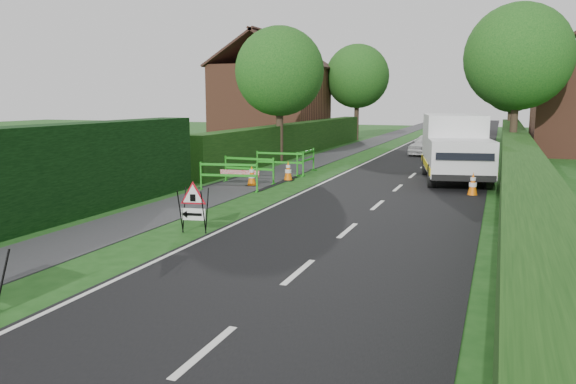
# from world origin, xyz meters

# --- Properties ---
(ground) EXTENTS (120.00, 120.00, 0.00)m
(ground) POSITION_xyz_m (0.00, 0.00, 0.00)
(ground) COLOR #184513
(ground) RESTS_ON ground
(road_surface) EXTENTS (6.00, 90.00, 0.02)m
(road_surface) POSITION_xyz_m (2.50, 35.00, 0.00)
(road_surface) COLOR black
(road_surface) RESTS_ON ground
(footpath) EXTENTS (2.00, 90.00, 0.02)m
(footpath) POSITION_xyz_m (-3.00, 35.00, 0.01)
(footpath) COLOR #2D2D30
(footpath) RESTS_ON ground
(hedge_west_far) EXTENTS (1.00, 24.00, 1.80)m
(hedge_west_far) POSITION_xyz_m (-5.00, 22.00, 0.00)
(hedge_west_far) COLOR #14380F
(hedge_west_far) RESTS_ON ground
(hedge_east) EXTENTS (1.20, 50.00, 1.50)m
(hedge_east) POSITION_xyz_m (6.50, 16.00, 0.00)
(hedge_east) COLOR #14380F
(hedge_east) RESTS_ON ground
(house_west) EXTENTS (7.50, 7.40, 7.88)m
(house_west) POSITION_xyz_m (-10.00, 30.00, 2.90)
(house_west) COLOR brown
(house_west) RESTS_ON ground
(tree_nw) EXTENTS (4.40, 4.40, 6.70)m
(tree_nw) POSITION_xyz_m (-4.60, 18.00, 4.48)
(tree_nw) COLOR #2D2116
(tree_nw) RESTS_ON ground
(tree_ne) EXTENTS (5.20, 5.20, 7.79)m
(tree_ne) POSITION_xyz_m (6.40, 22.00, 5.17)
(tree_ne) COLOR #2D2116
(tree_ne) RESTS_ON ground
(tree_fw) EXTENTS (4.80, 4.80, 7.24)m
(tree_fw) POSITION_xyz_m (-4.60, 34.00, 4.83)
(tree_fw) COLOR #2D2116
(tree_fw) RESTS_ON ground
(tree_fe) EXTENTS (4.20, 4.20, 6.33)m
(tree_fe) POSITION_xyz_m (6.40, 38.00, 4.22)
(tree_fe) COLOR #2D2116
(tree_fe) RESTS_ON ground
(triangle_sign) EXTENTS (0.84, 0.84, 1.05)m
(triangle_sign) POSITION_xyz_m (-0.86, 2.95, 0.73)
(triangle_sign) COLOR black
(triangle_sign) RESTS_ON ground
(works_van) EXTENTS (3.14, 5.86, 2.54)m
(works_van) POSITION_xyz_m (4.20, 14.13, 1.35)
(works_van) COLOR silver
(works_van) RESTS_ON ground
(traffic_cone_0) EXTENTS (0.38, 0.38, 0.79)m
(traffic_cone_0) POSITION_xyz_m (5.06, 10.80, 0.39)
(traffic_cone_0) COLOR black
(traffic_cone_0) RESTS_ON ground
(traffic_cone_1) EXTENTS (0.38, 0.38, 0.79)m
(traffic_cone_1) POSITION_xyz_m (5.23, 14.09, 0.39)
(traffic_cone_1) COLOR black
(traffic_cone_1) RESTS_ON ground
(traffic_cone_2) EXTENTS (0.38, 0.38, 0.79)m
(traffic_cone_2) POSITION_xyz_m (4.81, 15.19, 0.39)
(traffic_cone_2) COLOR black
(traffic_cone_2) RESTS_ON ground
(traffic_cone_3) EXTENTS (0.38, 0.38, 0.79)m
(traffic_cone_3) POSITION_xyz_m (-2.58, 10.12, 0.39)
(traffic_cone_3) COLOR black
(traffic_cone_3) RESTS_ON ground
(traffic_cone_4) EXTENTS (0.38, 0.38, 0.79)m
(traffic_cone_4) POSITION_xyz_m (-1.83, 11.90, 0.39)
(traffic_cone_4) COLOR black
(traffic_cone_4) RESTS_ON ground
(ped_barrier_0) EXTENTS (2.09, 0.72, 1.00)m
(ped_barrier_0) POSITION_xyz_m (-2.87, 8.84, 0.63)
(ped_barrier_0) COLOR #20951B
(ped_barrier_0) RESTS_ON ground
(ped_barrier_1) EXTENTS (2.07, 0.40, 1.00)m
(ped_barrier_1) POSITION_xyz_m (-3.01, 10.83, 0.63)
(ped_barrier_1) COLOR #20951B
(ped_barrier_1) RESTS_ON ground
(ped_barrier_2) EXTENTS (2.08, 0.48, 1.00)m
(ped_barrier_2) POSITION_xyz_m (-2.70, 13.21, 0.63)
(ped_barrier_2) COLOR #20951B
(ped_barrier_2) RESTS_ON ground
(ped_barrier_3) EXTENTS (0.40, 2.07, 1.00)m
(ped_barrier_3) POSITION_xyz_m (-1.93, 14.28, 0.63)
(ped_barrier_3) COLOR #20951B
(ped_barrier_3) RESTS_ON ground
(redwhite_plank) EXTENTS (1.50, 0.20, 0.25)m
(redwhite_plank) POSITION_xyz_m (-3.06, 10.12, 0.00)
(redwhite_plank) COLOR red
(redwhite_plank) RESTS_ON ground
(hatchback_car) EXTENTS (2.07, 3.81, 1.23)m
(hatchback_car) POSITION_xyz_m (2.01, 24.22, 0.61)
(hatchback_car) COLOR silver
(hatchback_car) RESTS_ON ground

